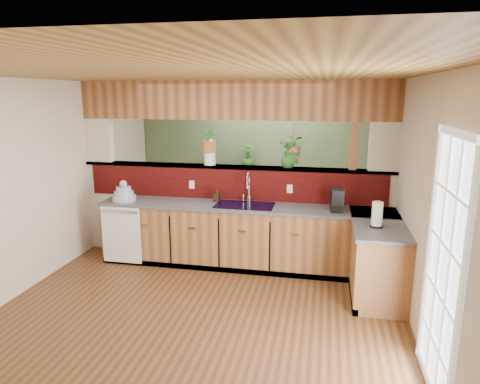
% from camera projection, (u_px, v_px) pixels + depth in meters
% --- Properties ---
extents(ground, '(4.60, 7.00, 0.01)m').
position_uv_depth(ground, '(210.00, 294.00, 5.27)').
color(ground, '#513019').
rests_on(ground, ground).
extents(ceiling, '(4.60, 7.00, 0.01)m').
position_uv_depth(ceiling, '(206.00, 76.00, 4.69)').
color(ceiling, brown).
rests_on(ceiling, ground).
extents(wall_back, '(4.60, 0.02, 2.60)m').
position_uv_depth(wall_back, '(256.00, 153.00, 8.32)').
color(wall_back, beige).
rests_on(wall_back, ground).
extents(wall_left, '(0.02, 7.00, 2.60)m').
position_uv_depth(wall_left, '(33.00, 184.00, 5.42)').
color(wall_left, beige).
rests_on(wall_left, ground).
extents(wall_right, '(0.02, 7.00, 2.60)m').
position_uv_depth(wall_right, '(417.00, 201.00, 4.53)').
color(wall_right, beige).
rests_on(wall_right, ground).
extents(pass_through_partition, '(4.60, 0.21, 2.60)m').
position_uv_depth(pass_through_partition, '(235.00, 179.00, 6.29)').
color(pass_through_partition, beige).
rests_on(pass_through_partition, ground).
extents(pass_through_ledge, '(4.60, 0.21, 0.04)m').
position_uv_depth(pass_through_ledge, '(233.00, 167.00, 6.25)').
color(pass_through_ledge, brown).
rests_on(pass_through_ledge, ground).
extents(header_beam, '(4.60, 0.15, 0.55)m').
position_uv_depth(header_beam, '(232.00, 100.00, 6.04)').
color(header_beam, brown).
rests_on(header_beam, ground).
extents(sage_backwall, '(4.55, 0.02, 2.55)m').
position_uv_depth(sage_backwall, '(256.00, 153.00, 8.30)').
color(sage_backwall, '#536A48').
rests_on(sage_backwall, ground).
extents(countertop, '(4.14, 1.52, 0.90)m').
position_uv_depth(countertop, '(285.00, 241.00, 5.84)').
color(countertop, brown).
rests_on(countertop, ground).
extents(dishwasher, '(0.58, 0.03, 0.82)m').
position_uv_depth(dishwasher, '(121.00, 235.00, 6.09)').
color(dishwasher, white).
rests_on(dishwasher, ground).
extents(navy_sink, '(0.82, 0.50, 0.18)m').
position_uv_depth(navy_sink, '(245.00, 211.00, 5.97)').
color(navy_sink, black).
rests_on(navy_sink, countertop).
extents(french_door, '(0.06, 1.02, 2.16)m').
position_uv_depth(french_door, '(443.00, 271.00, 3.35)').
color(french_door, white).
rests_on(french_door, ground).
extents(faucet, '(0.19, 0.19, 0.44)m').
position_uv_depth(faucet, '(248.00, 186.00, 6.05)').
color(faucet, '#B7B7B2').
rests_on(faucet, countertop).
extents(dish_stack, '(0.34, 0.34, 0.30)m').
position_uv_depth(dish_stack, '(124.00, 194.00, 6.19)').
color(dish_stack, '#9BA7C8').
rests_on(dish_stack, countertop).
extents(soap_dispenser, '(0.09, 0.09, 0.19)m').
position_uv_depth(soap_dispenser, '(217.00, 195.00, 6.15)').
color(soap_dispenser, '#352113').
rests_on(soap_dispenser, countertop).
extents(coffee_maker, '(0.16, 0.27, 0.30)m').
position_uv_depth(coffee_maker, '(337.00, 201.00, 5.63)').
color(coffee_maker, black).
rests_on(coffee_maker, countertop).
extents(paper_towel, '(0.15, 0.15, 0.32)m').
position_uv_depth(paper_towel, '(377.00, 215.00, 4.94)').
color(paper_towel, black).
rests_on(paper_towel, countertop).
extents(glass_jar, '(0.17, 0.17, 0.38)m').
position_uv_depth(glass_jar, '(210.00, 152.00, 6.27)').
color(glass_jar, silver).
rests_on(glass_jar, pass_through_ledge).
extents(ledge_plant_right, '(0.27, 0.27, 0.39)m').
position_uv_depth(ledge_plant_right, '(288.00, 154.00, 6.05)').
color(ledge_plant_right, '#23571E').
rests_on(ledge_plant_right, pass_through_ledge).
extents(hanging_plant_a, '(0.27, 0.23, 0.56)m').
position_uv_depth(hanging_plant_a, '(209.00, 134.00, 6.22)').
color(hanging_plant_a, brown).
rests_on(hanging_plant_a, header_beam).
extents(hanging_plant_b, '(0.41, 0.38, 0.52)m').
position_uv_depth(hanging_plant_b, '(294.00, 137.00, 5.98)').
color(hanging_plant_b, brown).
rests_on(hanging_plant_b, header_beam).
extents(shelving_console, '(1.64, 0.92, 1.06)m').
position_uv_depth(shelving_console, '(235.00, 194.00, 8.34)').
color(shelving_console, black).
rests_on(shelving_console, ground).
extents(shelf_plant_a, '(0.24, 0.18, 0.41)m').
position_uv_depth(shelf_plant_a, '(211.00, 156.00, 8.26)').
color(shelf_plant_a, '#23571E').
rests_on(shelf_plant_a, shelving_console).
extents(shelf_plant_b, '(0.27, 0.27, 0.46)m').
position_uv_depth(shelf_plant_b, '(248.00, 156.00, 8.12)').
color(shelf_plant_b, '#23571E').
rests_on(shelf_plant_b, shelving_console).
extents(floor_plant, '(0.71, 0.64, 0.72)m').
position_uv_depth(floor_plant, '(285.00, 212.00, 7.59)').
color(floor_plant, '#23571E').
rests_on(floor_plant, ground).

